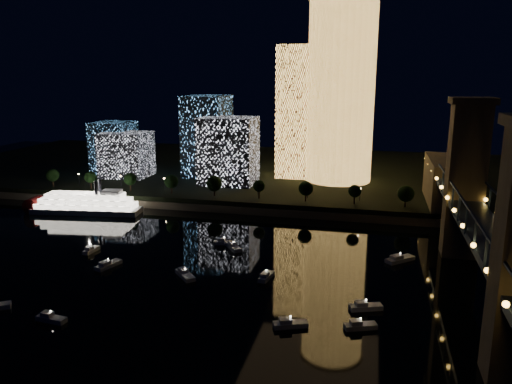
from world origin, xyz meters
TOP-DOWN VIEW (x-y plane):
  - ground at (0.00, 0.00)m, footprint 520.00×520.00m
  - far_bank at (0.00, 160.00)m, footprint 420.00×160.00m
  - seawall at (0.00, 82.00)m, footprint 420.00×6.00m
  - tower_cylindrical at (19.59, 134.45)m, footprint 34.00×34.00m
  - tower_rectangular at (-1.63, 141.07)m, footprint 20.67×20.67m
  - midrise_blocks at (-59.39, 124.90)m, footprint 91.01×42.51m
  - truss_bridge at (65.00, 3.72)m, footprint 13.00×266.00m
  - riverboat at (-81.33, 65.95)m, footprint 49.52×16.29m
  - motorboats at (-3.44, 11.52)m, footprint 108.56×65.91m
  - esplanade_trees at (-28.69, 88.00)m, footprint 166.43×6.80m
  - street_lamps at (-34.00, 94.00)m, footprint 132.70×0.70m

SIDE VIEW (x-z plane):
  - ground at x=0.00m, z-range 0.00..0.00m
  - motorboats at x=-3.44m, z-range -0.58..2.20m
  - seawall at x=0.00m, z-range 0.00..3.00m
  - far_bank at x=0.00m, z-range 0.00..5.00m
  - riverboat at x=-81.33m, z-range -3.57..11.09m
  - street_lamps at x=-34.00m, z-range 6.20..11.85m
  - esplanade_trees at x=-28.69m, z-range 6.02..14.92m
  - truss_bridge at x=65.00m, z-range -8.75..41.25m
  - midrise_blocks at x=-59.39m, z-range 0.83..41.97m
  - tower_rectangular at x=-1.63m, z-range 5.00..70.78m
  - tower_cylindrical at x=19.59m, z-range 5.13..92.88m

